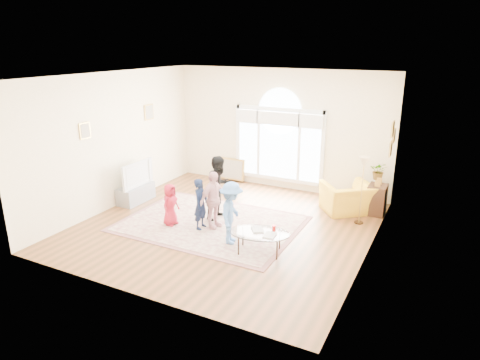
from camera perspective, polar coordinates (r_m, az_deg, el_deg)
The scene contains 18 objects.
ground at distance 9.40m, azimuth -1.84°, elevation -6.13°, with size 6.00×6.00×0.00m, color #53371B.
room_shell at distance 11.37m, azimuth 5.03°, elevation 6.38°, with size 6.00×6.00×6.00m.
area_rug at distance 9.51m, azimuth -3.93°, elevation -5.79°, with size 3.60×2.60×0.02m, color #C0B292.
rug_border at distance 9.52m, azimuth -3.93°, elevation -5.82°, with size 3.80×2.80×0.01m, color #865553.
tv_console at distance 11.04m, azimuth -13.72°, elevation -1.76°, with size 0.45×1.00×0.42m, color gray.
television at distance 10.88m, azimuth -13.89°, elevation 0.82°, with size 0.17×1.08×0.62m.
coffee_table at distance 8.11m, azimuth 2.63°, elevation -7.12°, with size 1.28×1.00×0.54m.
armchair at distance 10.32m, azimuth 14.10°, elevation -2.35°, with size 1.08×0.94×0.70m, color gold.
side_cabinet at distance 10.41m, azimuth 17.77°, elevation -2.51°, with size 0.40×0.50×0.70m, color black.
floor_lamp at distance 9.49m, azimuth 16.17°, elevation 1.62°, with size 0.26×0.26×1.51m.
plant_pedestal at distance 10.83m, azimuth 17.75°, elevation -1.72°, with size 0.20×0.20×0.70m, color white.
potted_plant at distance 10.66m, azimuth 18.04°, elevation 1.16°, with size 0.39×0.34×0.44m, color #33722D.
leaning_picture at distance 12.41m, azimuth -1.11°, elevation -0.06°, with size 0.80×0.05×0.62m, color tan.
child_red at distance 9.38m, azimuth -9.27°, elevation -3.24°, with size 0.45×0.29×0.92m, color #AD182D.
child_navy at distance 9.08m, azimuth -5.26°, elevation -3.19°, with size 0.40×0.26×1.10m, color #121B36.
child_black at distance 9.53m, azimuth -2.75°, elevation -1.01°, with size 0.70×0.55×1.44m, color black.
child_pink at distance 9.08m, azimuth -3.61°, elevation -2.67°, with size 0.73×0.30×1.24m, color #E6A7AC.
child_blue at distance 8.37m, azimuth -1.16°, elevation -4.43°, with size 0.81×0.47×1.26m, color #4F7FCA.
Camera 1 is at (4.16, -7.52, 3.83)m, focal length 32.00 mm.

